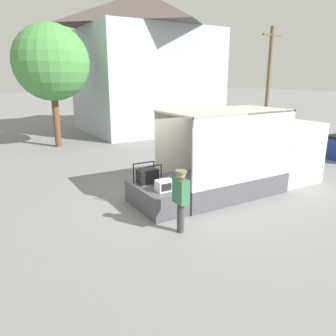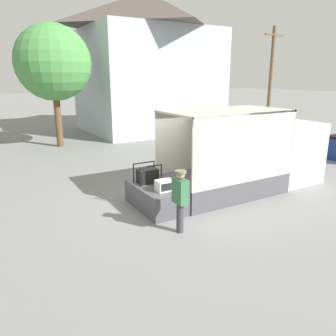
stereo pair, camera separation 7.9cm
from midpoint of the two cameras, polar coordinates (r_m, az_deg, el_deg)
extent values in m
plane|color=gray|center=(10.14, 0.46, -6.28)|extent=(160.00, 160.00, 0.00)
cube|color=white|center=(12.97, 19.54, 2.75)|extent=(2.00, 1.98, 2.19)
cube|color=#4C4C51|center=(11.11, 9.22, -2.62)|extent=(3.94, 2.16, 0.69)
cube|color=beige|center=(11.57, 6.20, 5.30)|extent=(3.94, 0.06, 2.09)
cube|color=beige|center=(10.00, 13.39, 3.35)|extent=(3.94, 0.06, 2.09)
cube|color=beige|center=(12.09, 16.64, 5.18)|extent=(0.06, 2.16, 2.09)
cube|color=beige|center=(10.62, 9.78, 9.78)|extent=(3.94, 2.16, 0.06)
cylinder|color=silver|center=(10.51, 8.38, -0.53)|extent=(0.33, 0.33, 0.41)
cube|color=#B2A893|center=(10.97, 6.60, 0.05)|extent=(0.44, 0.32, 0.34)
cube|color=olive|center=(11.23, 9.05, 0.07)|extent=(0.44, 0.32, 0.25)
cube|color=#4C4C51|center=(9.76, -2.35, -5.03)|extent=(1.12, 2.05, 0.69)
cube|color=white|center=(9.19, -0.78, -3.03)|extent=(0.50, 0.33, 0.31)
cube|color=black|center=(9.03, -0.51, -3.38)|extent=(0.32, 0.01, 0.21)
cube|color=black|center=(9.88, -3.84, -1.38)|extent=(0.59, 0.40, 0.42)
cylinder|color=slate|center=(9.98, -2.64, -1.07)|extent=(0.22, 0.22, 0.22)
cylinder|color=black|center=(9.51, -5.08, -1.57)|extent=(0.04, 0.04, 0.59)
cylinder|color=black|center=(9.82, -1.42, -0.97)|extent=(0.04, 0.04, 0.59)
cylinder|color=black|center=(9.92, -6.25, -0.89)|extent=(0.04, 0.04, 0.59)
cylinder|color=black|center=(10.21, -2.70, -0.33)|extent=(0.04, 0.04, 0.59)
cylinder|color=black|center=(9.58, -3.25, 0.31)|extent=(0.70, 0.04, 0.04)
cylinder|color=black|center=(9.99, -4.48, 0.92)|extent=(0.70, 0.04, 0.04)
cylinder|color=#38383D|center=(8.26, 1.92, -8.62)|extent=(0.18, 0.18, 0.78)
cube|color=#336B42|center=(8.00, 1.97, -4.05)|extent=(0.24, 0.44, 0.62)
sphere|color=tan|center=(7.87, 2.00, -1.20)|extent=(0.21, 0.21, 0.21)
cylinder|color=#606B47|center=(7.85, 2.00, -0.64)|extent=(0.29, 0.29, 0.05)
cube|color=#A8B2BC|center=(24.44, -4.01, 14.81)|extent=(8.60, 7.87, 6.93)
pyramid|color=#514742|center=(24.83, -4.23, 25.66)|extent=(9.03, 8.26, 2.42)
cylinder|color=brown|center=(26.14, 17.03, 14.62)|extent=(0.28, 0.28, 7.28)
cube|color=brown|center=(26.30, 17.58, 21.23)|extent=(1.80, 0.14, 0.12)
cylinder|color=brown|center=(19.24, -18.92, 7.53)|extent=(0.36, 0.36, 2.72)
sphere|color=#478942|center=(19.10, -19.78, 16.90)|extent=(3.98, 3.98, 3.98)
camera|label=1|loc=(0.04, -90.24, -0.07)|focal=35.00mm
camera|label=2|loc=(0.04, 89.76, 0.07)|focal=35.00mm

